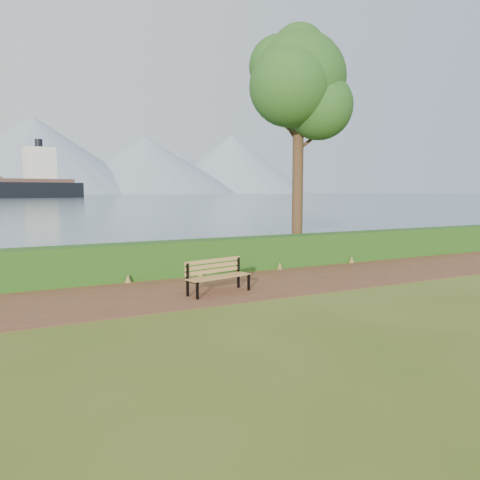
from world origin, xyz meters
TOP-DOWN VIEW (x-y plane):
  - ground at (0.00, 0.00)m, footprint 140.00×140.00m
  - path at (0.00, 0.30)m, footprint 40.00×3.40m
  - hedge at (0.00, 2.60)m, footprint 32.00×0.85m
  - water at (0.00, 260.00)m, footprint 700.00×510.00m
  - bench at (-1.59, -0.18)m, footprint 1.71×0.82m
  - tree at (3.20, 3.47)m, footprint 3.96×3.54m

SIDE VIEW (x-z plane):
  - ground at x=0.00m, z-range 0.00..0.00m
  - path at x=0.00m, z-range 0.00..0.01m
  - water at x=0.00m, z-range 0.00..0.01m
  - bench at x=-1.59m, z-range 0.06..0.89m
  - hedge at x=0.00m, z-range 0.00..1.00m
  - tree at x=3.20m, z-range 2.00..10.20m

